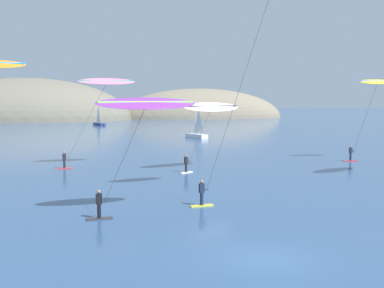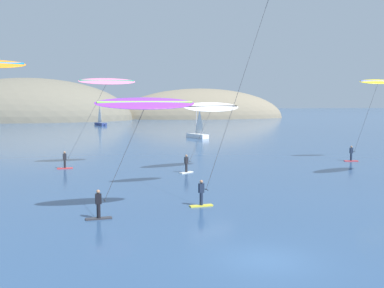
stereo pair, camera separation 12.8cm
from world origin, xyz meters
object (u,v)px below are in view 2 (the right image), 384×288
Objects in this scene: sailboat_near at (196,134)px; sailboat_far at (101,123)px; kitesurfer_pink at (104,87)px; kitesurfer_white at (210,111)px; kitesurfer_purple at (143,110)px; kitesurfer_yellow at (375,90)px; kitesurfer_black at (263,15)px.

sailboat_near is 44.94m from sailboat_far.
kitesurfer_pink is 1.37× the size of kitesurfer_white.
kitesurfer_purple reaches higher than kitesurfer_white.
sailboat_near is at bearing 64.78° from kitesurfer_pink.
kitesurfer_white is 0.73× the size of kitesurfer_yellow.
kitesurfer_yellow reaches higher than kitesurfer_purple.
kitesurfer_black is at bearing -136.97° from kitesurfer_yellow.
sailboat_far is 0.64× the size of kitesurfer_pink.
kitesurfer_black reaches higher than kitesurfer_purple.
kitesurfer_pink is at bearing 95.85° from kitesurfer_purple.
kitesurfer_pink is 0.64× the size of kitesurfer_black.
kitesurfer_yellow is 26.22m from kitesurfer_black.
kitesurfer_pink is (0.97, -75.10, 7.43)m from sailboat_far.
kitesurfer_black is at bearing -87.99° from kitesurfer_white.
kitesurfer_yellow reaches higher than kitesurfer_pink.
kitesurfer_purple reaches higher than sailboat_far.
kitesurfer_black is at bearing -95.97° from sailboat_near.
kitesurfer_black is (-18.87, -17.62, 4.59)m from kitesurfer_yellow.
kitesurfer_purple is 34.05m from kitesurfer_yellow.
kitesurfer_white is at bearing -98.83° from sailboat_near.
kitesurfer_yellow is (30.18, -75.60, 7.15)m from sailboat_far.
kitesurfer_white is 0.47× the size of kitesurfer_black.
kitesurfer_yellow is at bearing -68.24° from sailboat_far.
kitesurfer_white is (9.86, -4.40, -2.33)m from kitesurfer_pink.
kitesurfer_white is 15.24m from kitesurfer_black.
kitesurfer_yellow is (19.35, 3.90, 2.05)m from kitesurfer_white.
kitesurfer_white is (10.83, -79.50, 5.10)m from sailboat_far.
kitesurfer_black reaches higher than kitesurfer_yellow.
kitesurfer_black reaches higher than sailboat_near.
sailboat_near is at bearing 84.03° from kitesurfer_black.
kitesurfer_purple is 0.50× the size of kitesurfer_black.
kitesurfer_white is at bearing 92.01° from kitesurfer_black.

